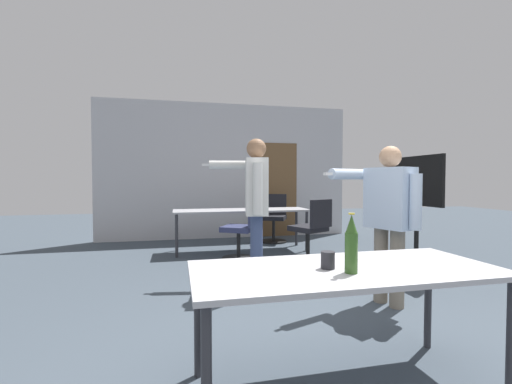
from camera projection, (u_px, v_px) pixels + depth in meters
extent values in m
cube|color=#BCBCC1|center=(227.00, 171.00, 7.33)|extent=(5.34, 0.10, 2.86)
cube|color=brown|center=(277.00, 190.00, 7.54)|extent=(0.90, 0.02, 2.05)
cube|color=#A8A8AD|center=(345.00, 270.00, 2.01)|extent=(1.80, 0.76, 0.03)
cylinder|color=#2D2D33|center=(206.00, 380.00, 1.52)|extent=(0.05, 0.05, 0.70)
cylinder|color=#2D2D33|center=(511.00, 340.00, 1.90)|extent=(0.05, 0.05, 0.70)
cylinder|color=#2D2D33|center=(198.00, 322.00, 2.15)|extent=(0.05, 0.05, 0.70)
cylinder|color=#2D2D33|center=(428.00, 301.00, 2.53)|extent=(0.05, 0.05, 0.70)
cube|color=#A8A8AD|center=(242.00, 210.00, 5.95)|extent=(2.33, 0.65, 0.03)
cylinder|color=#2D2D33|center=(177.00, 236.00, 5.46)|extent=(0.05, 0.05, 0.70)
cylinder|color=#2D2D33|center=(307.00, 231.00, 5.95)|extent=(0.05, 0.05, 0.70)
cylinder|color=#2D2D33|center=(177.00, 231.00, 5.98)|extent=(0.05, 0.05, 0.70)
cylinder|color=#2D2D33|center=(296.00, 227.00, 6.47)|extent=(0.05, 0.05, 0.70)
cube|color=black|center=(416.00, 270.00, 4.66)|extent=(0.44, 0.56, 0.03)
cylinder|color=black|center=(416.00, 237.00, 4.65)|extent=(0.06, 0.06, 0.87)
cube|color=black|center=(417.00, 181.00, 4.62)|extent=(0.04, 0.95, 0.67)
cube|color=#14331E|center=(419.00, 181.00, 4.62)|extent=(0.01, 0.87, 0.59)
cylinder|color=#3D4C75|center=(257.00, 252.00, 3.93)|extent=(0.14, 0.14, 0.83)
cylinder|color=#3D4C75|center=(256.00, 248.00, 4.11)|extent=(0.14, 0.14, 0.83)
cube|color=silver|center=(256.00, 187.00, 3.99)|extent=(0.32, 0.48, 0.66)
sphere|color=#936B4C|center=(256.00, 149.00, 3.98)|extent=(0.23, 0.23, 0.23)
cylinder|color=silver|center=(258.00, 189.00, 3.72)|extent=(0.11, 0.11, 0.57)
cylinder|color=silver|center=(232.00, 165.00, 4.24)|extent=(0.58, 0.20, 0.11)
cube|color=white|center=(207.00, 165.00, 4.22)|extent=(0.12, 0.06, 0.03)
cylinder|color=slate|center=(397.00, 268.00, 3.31)|extent=(0.14, 0.14, 0.76)
cylinder|color=slate|center=(381.00, 264.00, 3.47)|extent=(0.14, 0.14, 0.76)
cube|color=silver|center=(390.00, 198.00, 3.37)|extent=(0.38, 0.50, 0.60)
sphere|color=tan|center=(390.00, 157.00, 3.35)|extent=(0.21, 0.21, 0.21)
cylinder|color=silver|center=(416.00, 202.00, 3.14)|extent=(0.11, 0.11, 0.52)
cylinder|color=silver|center=(350.00, 174.00, 3.45)|extent=(0.52, 0.27, 0.11)
cube|color=white|center=(329.00, 174.00, 3.30)|extent=(0.13, 0.07, 0.03)
cylinder|color=black|center=(308.00, 258.00, 5.33)|extent=(0.52, 0.52, 0.03)
cylinder|color=black|center=(308.00, 244.00, 5.32)|extent=(0.06, 0.06, 0.42)
cube|color=black|center=(308.00, 228.00, 5.31)|extent=(0.62, 0.62, 0.08)
cube|color=black|center=(321.00, 214.00, 5.10)|extent=(0.42, 0.25, 0.42)
cylinder|color=black|center=(239.00, 258.00, 5.34)|extent=(0.52, 0.52, 0.03)
cylinder|color=black|center=(239.00, 244.00, 5.34)|extent=(0.06, 0.06, 0.41)
cube|color=navy|center=(239.00, 228.00, 5.33)|extent=(0.63, 0.63, 0.08)
cube|color=navy|center=(254.00, 213.00, 5.24)|extent=(0.27, 0.41, 0.42)
cylinder|color=black|center=(274.00, 241.00, 6.82)|extent=(0.52, 0.52, 0.03)
cylinder|color=black|center=(274.00, 230.00, 6.81)|extent=(0.06, 0.06, 0.42)
cube|color=black|center=(274.00, 218.00, 6.80)|extent=(0.61, 0.61, 0.08)
cube|color=black|center=(276.00, 204.00, 7.05)|extent=(0.42, 0.24, 0.42)
cylinder|color=#2D511E|center=(351.00, 253.00, 1.89)|extent=(0.07, 0.07, 0.22)
cone|color=#2D511E|center=(352.00, 224.00, 1.88)|extent=(0.06, 0.06, 0.10)
cylinder|color=gold|center=(352.00, 214.00, 1.88)|extent=(0.03, 0.03, 0.01)
cylinder|color=#232328|center=(328.00, 260.00, 1.98)|extent=(0.08, 0.08, 0.10)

